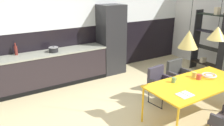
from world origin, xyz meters
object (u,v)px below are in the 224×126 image
(mug_dark_espresso, at_px, (199,77))
(cooking_pot, at_px, (54,50))
(armchair_by_stool, at_px, (160,81))
(mug_wide_latte, at_px, (194,75))
(fruit_bowl, at_px, (209,75))
(open_shelf_unit, at_px, (209,41))
(bottle_wine_green, at_px, (16,50))
(pendant_lamp_over_table_far, at_px, (217,33))
(pendant_lamp_over_table_near, at_px, (189,39))
(mug_white_ceramic, at_px, (174,80))
(armchair_corner_seat, at_px, (178,73))
(refrigerator_column, at_px, (111,40))
(dining_table, at_px, (197,85))
(open_book, at_px, (185,95))

(mug_dark_espresso, relative_size, cooking_pot, 0.57)
(armchair_by_stool, bearing_deg, mug_wide_latte, 108.30)
(fruit_bowl, distance_m, open_shelf_unit, 2.44)
(open_shelf_unit, bearing_deg, mug_dark_espresso, -57.46)
(fruit_bowl, bearing_deg, mug_dark_espresso, 170.32)
(mug_dark_espresso, xyz_separation_m, cooking_pot, (-1.93, 2.85, 0.15))
(mug_dark_espresso, bearing_deg, bottle_wine_green, 131.94)
(pendant_lamp_over_table_far, bearing_deg, armchair_by_stool, 121.59)
(open_shelf_unit, xyz_separation_m, pendant_lamp_over_table_far, (-1.97, -1.50, 0.69))
(bottle_wine_green, relative_size, pendant_lamp_over_table_near, 0.24)
(armchair_by_stool, distance_m, mug_wide_latte, 0.76)
(armchair_by_stool, bearing_deg, pendant_lamp_over_table_far, 114.42)
(armchair_by_stool, height_order, pendant_lamp_over_table_far, pendant_lamp_over_table_far)
(mug_white_ceramic, distance_m, mug_wide_latte, 0.54)
(armchair_corner_seat, bearing_deg, bottle_wine_green, -36.86)
(refrigerator_column, bearing_deg, pendant_lamp_over_table_near, -96.50)
(mug_wide_latte, bearing_deg, pendant_lamp_over_table_near, -157.96)
(dining_table, relative_size, open_book, 7.60)
(pendant_lamp_over_table_near, bearing_deg, open_shelf_unit, 28.78)
(pendant_lamp_over_table_far, bearing_deg, bottle_wine_green, 133.38)
(armchair_corner_seat, relative_size, mug_dark_espresso, 5.94)
(refrigerator_column, relative_size, pendant_lamp_over_table_near, 1.62)
(armchair_corner_seat, distance_m, bottle_wine_green, 3.90)
(pendant_lamp_over_table_far, bearing_deg, mug_dark_espresso, 157.66)
(mug_dark_espresso, distance_m, bottle_wine_green, 4.15)
(mug_wide_latte, bearing_deg, bottle_wine_green, 133.22)
(open_book, relative_size, mug_wide_latte, 2.01)
(armchair_by_stool, distance_m, pendant_lamp_over_table_near, 1.44)
(armchair_corner_seat, xyz_separation_m, fruit_bowl, (-0.14, -0.92, 0.28))
(bottle_wine_green, bearing_deg, mug_white_ceramic, -52.57)
(open_book, bearing_deg, pendant_lamp_over_table_near, 47.00)
(fruit_bowl, xyz_separation_m, mug_dark_espresso, (-0.26, 0.04, 0.01))
(open_book, xyz_separation_m, pendant_lamp_over_table_near, (0.20, 0.21, 0.88))
(refrigerator_column, height_order, dining_table, refrigerator_column)
(open_book, relative_size, mug_dark_espresso, 1.91)
(dining_table, relative_size, armchair_corner_seat, 2.45)
(armchair_corner_seat, bearing_deg, mug_white_ceramic, 36.17)
(mug_white_ceramic, height_order, cooking_pot, cooking_pot)
(dining_table, xyz_separation_m, pendant_lamp_over_table_near, (-0.39, -0.01, 0.92))
(dining_table, relative_size, bottle_wine_green, 6.70)
(mug_white_ceramic, relative_size, bottle_wine_green, 0.40)
(mug_wide_latte, relative_size, bottle_wine_green, 0.44)
(armchair_corner_seat, relative_size, bottle_wine_green, 2.74)
(fruit_bowl, xyz_separation_m, mug_wide_latte, (-0.25, 0.17, 0.01))
(armchair_by_stool, distance_m, bottle_wine_green, 3.44)
(fruit_bowl, relative_size, pendant_lamp_over_table_near, 0.23)
(open_book, height_order, cooking_pot, cooking_pot)
(armchair_by_stool, relative_size, pendant_lamp_over_table_near, 0.66)
(mug_white_ceramic, bearing_deg, armchair_by_stool, 68.72)
(bottle_wine_green, bearing_deg, fruit_bowl, -45.91)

